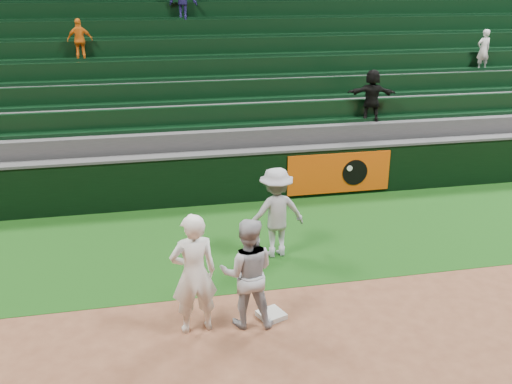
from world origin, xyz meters
The scene contains 8 objects.
ground centered at (0.00, 0.00, 0.00)m, with size 70.00×70.00×0.00m, color brown.
foul_grass centered at (0.00, 3.00, 0.00)m, with size 36.00×4.20×0.01m, color #10390E.
first_base centered at (0.16, 0.09, 0.04)m, with size 0.38×0.38×0.08m, color silver.
first_baseman centered at (-1.05, 0.00, 0.96)m, with size 0.70×0.46×1.92m, color white.
baserunner centered at (-0.24, 0.01, 0.88)m, with size 0.86×0.67×1.76m, color #ACAFB8.
base_coach centered at (0.73, 2.20, 0.89)m, with size 1.14×0.66×1.77m, color #A0A3AD.
field_wall centered at (0.03, 5.20, 0.63)m, with size 36.00×0.45×1.25m.
stadium_seating centered at (0.00, 8.97, 1.70)m, with size 36.00×5.95×5.19m.
Camera 1 is at (-1.66, -7.49, 5.05)m, focal length 40.00 mm.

